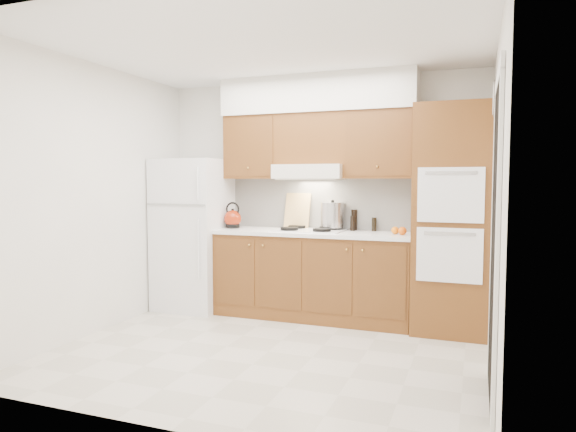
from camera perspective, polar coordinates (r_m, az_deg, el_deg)
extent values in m
plane|color=beige|center=(4.60, -2.21, -14.82)|extent=(3.60, 3.60, 0.00)
plane|color=white|center=(4.49, -2.30, 18.39)|extent=(3.60, 3.60, 0.00)
cube|color=white|center=(5.77, 3.48, 2.17)|extent=(3.60, 0.02, 2.60)
cube|color=white|center=(5.31, -20.49, 1.77)|extent=(0.02, 3.00, 2.60)
cube|color=white|center=(4.03, 22.14, 1.10)|extent=(0.02, 3.00, 2.60)
cube|color=white|center=(6.04, -10.43, -1.99)|extent=(0.75, 0.72, 1.72)
cube|color=brown|center=(5.57, 2.79, -6.70)|extent=(2.11, 0.60, 0.90)
cube|color=white|center=(5.49, 2.77, -1.89)|extent=(2.13, 0.62, 0.04)
cube|color=white|center=(5.75, 3.67, 1.37)|extent=(2.11, 0.03, 0.56)
cube|color=brown|center=(5.21, 17.73, -0.41)|extent=(0.70, 0.65, 2.20)
cube|color=brown|center=(5.87, -3.72, 7.57)|extent=(0.63, 0.33, 0.70)
cube|color=brown|center=(5.45, 10.27, 7.79)|extent=(0.73, 0.33, 0.70)
cube|color=silver|center=(5.56, 2.57, 4.94)|extent=(0.75, 0.45, 0.15)
cube|color=brown|center=(5.63, 2.77, 8.49)|extent=(0.75, 0.33, 0.55)
cube|color=silver|center=(5.66, 3.23, 13.31)|extent=(2.13, 0.36, 0.40)
cube|color=white|center=(5.52, 2.34, -1.59)|extent=(0.74, 0.50, 0.01)
cube|color=black|center=(3.70, 22.02, -3.02)|extent=(0.02, 0.90, 2.10)
cylinder|color=#3F3833|center=(4.62, 22.02, 12.01)|extent=(0.02, 0.30, 0.30)
sphere|color=maroon|center=(5.84, -6.17, -0.30)|extent=(0.21, 0.21, 0.19)
cube|color=tan|center=(5.77, 1.04, 0.59)|extent=(0.31, 0.13, 0.40)
cylinder|color=#BCBDC1|center=(5.60, 4.96, 0.08)|extent=(0.26, 0.26, 0.26)
cylinder|color=black|center=(5.63, 7.37, -0.43)|extent=(0.08, 0.08, 0.22)
cylinder|color=black|center=(5.57, 7.19, -0.81)|extent=(0.06, 0.06, 0.16)
cylinder|color=black|center=(5.55, 9.54, -0.92)|extent=(0.07, 0.07, 0.15)
sphere|color=#D6570B|center=(5.20, 12.59, -1.63)|extent=(0.09, 0.09, 0.08)
sphere|color=orange|center=(5.28, 11.82, -1.58)|extent=(0.08, 0.08, 0.08)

